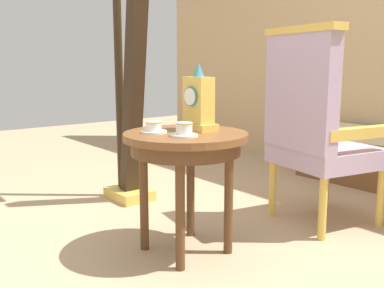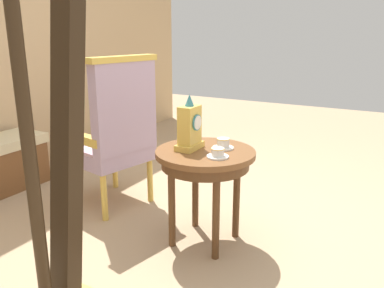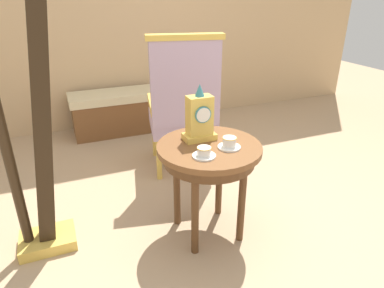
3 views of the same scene
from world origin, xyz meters
name	(u,v)px [view 3 (image 3 of 3)]	position (x,y,z in m)	size (l,w,h in m)	color
ground_plane	(221,232)	(0.00, 0.00, 0.00)	(10.00, 10.00, 0.00)	tan
side_table	(209,158)	(-0.07, 0.05, 0.53)	(0.61, 0.61, 0.61)	brown
teacup_left	(204,153)	(-0.16, -0.08, 0.63)	(0.13, 0.13, 0.06)	white
teacup_right	(229,143)	(0.01, -0.03, 0.64)	(0.13, 0.13, 0.07)	white
mantel_clock	(200,118)	(-0.10, 0.15, 0.74)	(0.19, 0.11, 0.34)	gold
armchair	(183,104)	(0.08, 0.87, 0.59)	(0.64, 0.63, 1.14)	#B299B7
harp	(31,131)	(-0.99, 0.29, 0.75)	(0.40, 0.24, 1.84)	gold
window_bench	(118,112)	(-0.26, 1.95, 0.22)	(0.97, 0.40, 0.44)	beige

